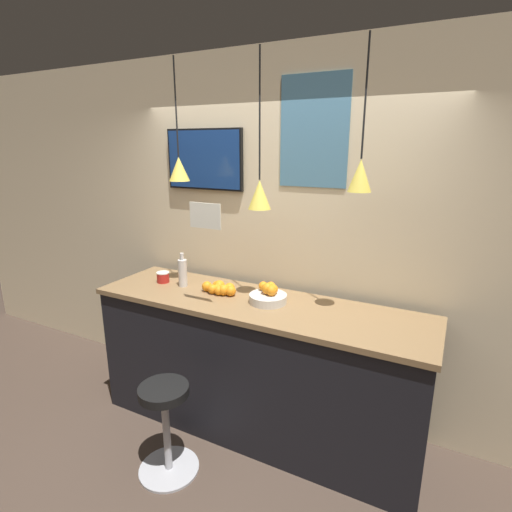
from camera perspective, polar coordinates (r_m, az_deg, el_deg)
ground_plane at (r=3.05m, az=-7.03°, el=-30.26°), size 14.00×14.00×0.00m
back_wall at (r=3.24m, az=3.72°, el=2.39°), size 8.00×0.06×2.90m
service_counter at (r=3.19m, az=0.00°, el=-15.48°), size 2.54×0.70×1.07m
bar_stool at (r=2.95m, az=-12.79°, el=-21.71°), size 0.41×0.41×0.66m
fruit_bowl at (r=2.93m, az=1.78°, el=-5.62°), size 0.28×0.28×0.15m
orange_pile at (r=3.12m, az=-5.13°, el=-4.65°), size 0.30×0.16×0.09m
juice_bottle at (r=3.29m, az=-10.43°, el=-2.30°), size 0.07×0.07×0.28m
spread_jar at (r=3.44m, az=-13.14°, el=-2.96°), size 0.10×0.10×0.09m
pendant_lamp_left at (r=3.16m, az=-10.95°, el=12.26°), size 0.16×0.16×0.88m
pendant_lamp_middle at (r=2.80m, az=0.51°, el=8.98°), size 0.16×0.16×1.05m
pendant_lamp_right at (r=2.56m, az=14.67°, el=11.25°), size 0.15×0.15×0.89m
mounted_tv at (r=3.44m, az=-7.41°, el=13.52°), size 0.72×0.04×0.50m
hanging_menu_board at (r=2.67m, az=-7.28°, el=5.73°), size 0.24×0.01×0.17m
wall_poster at (r=3.03m, az=8.25°, el=17.17°), size 0.52×0.01×0.79m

